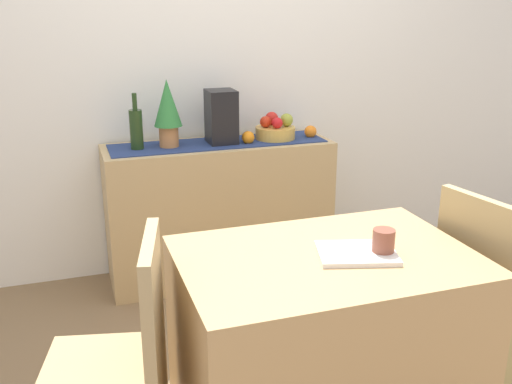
{
  "coord_description": "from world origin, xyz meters",
  "views": [
    {
      "loc": [
        -0.94,
        -2.3,
        1.62
      ],
      "look_at": [
        -0.05,
        0.35,
        0.71
      ],
      "focal_mm": 41.18,
      "sensor_mm": 36.0,
      "label": 1
    }
  ],
  "objects_px": {
    "open_book": "(357,253)",
    "chair_by_corner": "(493,332)",
    "coffee_cup": "(383,243)",
    "potted_plant": "(168,109)",
    "sideboard_console": "(220,211)",
    "fruit_bowl": "(275,133)",
    "coffee_maker": "(221,117)",
    "dining_table": "(323,343)",
    "wine_bottle": "(136,129)"
  },
  "relations": [
    {
      "from": "coffee_cup",
      "to": "open_book",
      "type": "bearing_deg",
      "value": 161.14
    },
    {
      "from": "sideboard_console",
      "to": "potted_plant",
      "type": "height_order",
      "value": "potted_plant"
    },
    {
      "from": "open_book",
      "to": "chair_by_corner",
      "type": "relative_size",
      "value": 0.31
    },
    {
      "from": "dining_table",
      "to": "open_book",
      "type": "xyz_separation_m",
      "value": [
        0.1,
        -0.04,
        0.38
      ]
    },
    {
      "from": "dining_table",
      "to": "wine_bottle",
      "type": "bearing_deg",
      "value": 108.55
    },
    {
      "from": "chair_by_corner",
      "to": "coffee_maker",
      "type": "bearing_deg",
      "value": 118.96
    },
    {
      "from": "sideboard_console",
      "to": "coffee_maker",
      "type": "relative_size",
      "value": 4.28
    },
    {
      "from": "open_book",
      "to": "chair_by_corner",
      "type": "height_order",
      "value": "chair_by_corner"
    },
    {
      "from": "potted_plant",
      "to": "coffee_cup",
      "type": "distance_m",
      "value": 1.61
    },
    {
      "from": "sideboard_console",
      "to": "dining_table",
      "type": "relative_size",
      "value": 1.23
    },
    {
      "from": "fruit_bowl",
      "to": "potted_plant",
      "type": "distance_m",
      "value": 0.66
    },
    {
      "from": "wine_bottle",
      "to": "coffee_cup",
      "type": "height_order",
      "value": "wine_bottle"
    },
    {
      "from": "dining_table",
      "to": "coffee_cup",
      "type": "height_order",
      "value": "coffee_cup"
    },
    {
      "from": "sideboard_console",
      "to": "coffee_maker",
      "type": "height_order",
      "value": "coffee_maker"
    },
    {
      "from": "coffee_cup",
      "to": "sideboard_console",
      "type": "bearing_deg",
      "value": 97.89
    },
    {
      "from": "wine_bottle",
      "to": "coffee_maker",
      "type": "relative_size",
      "value": 1.02
    },
    {
      "from": "open_book",
      "to": "fruit_bowl",
      "type": "bearing_deg",
      "value": 97.16
    },
    {
      "from": "coffee_maker",
      "to": "coffee_cup",
      "type": "xyz_separation_m",
      "value": [
        0.19,
        -1.52,
        -0.19
      ]
    },
    {
      "from": "sideboard_console",
      "to": "potted_plant",
      "type": "bearing_deg",
      "value": -180.0
    },
    {
      "from": "coffee_cup",
      "to": "chair_by_corner",
      "type": "bearing_deg",
      "value": 6.23
    },
    {
      "from": "sideboard_console",
      "to": "dining_table",
      "type": "distance_m",
      "value": 1.45
    },
    {
      "from": "chair_by_corner",
      "to": "coffee_cup",
      "type": "bearing_deg",
      "value": -173.77
    },
    {
      "from": "fruit_bowl",
      "to": "coffee_cup",
      "type": "bearing_deg",
      "value": -95.32
    },
    {
      "from": "coffee_cup",
      "to": "chair_by_corner",
      "type": "distance_m",
      "value": 0.81
    },
    {
      "from": "potted_plant",
      "to": "open_book",
      "type": "xyz_separation_m",
      "value": [
        0.41,
        -1.49,
        -0.3
      ]
    },
    {
      "from": "dining_table",
      "to": "coffee_cup",
      "type": "bearing_deg",
      "value": -20.29
    },
    {
      "from": "open_book",
      "to": "coffee_cup",
      "type": "bearing_deg",
      "value": -2.92
    },
    {
      "from": "wine_bottle",
      "to": "dining_table",
      "type": "height_order",
      "value": "wine_bottle"
    },
    {
      "from": "wine_bottle",
      "to": "chair_by_corner",
      "type": "bearing_deg",
      "value": -48.39
    },
    {
      "from": "sideboard_console",
      "to": "open_book",
      "type": "bearing_deg",
      "value": -85.32
    },
    {
      "from": "potted_plant",
      "to": "sideboard_console",
      "type": "bearing_deg",
      "value": 0.0
    },
    {
      "from": "fruit_bowl",
      "to": "coffee_maker",
      "type": "height_order",
      "value": "coffee_maker"
    },
    {
      "from": "wine_bottle",
      "to": "dining_table",
      "type": "relative_size",
      "value": 0.29
    },
    {
      "from": "fruit_bowl",
      "to": "coffee_cup",
      "type": "xyz_separation_m",
      "value": [
        -0.14,
        -1.52,
        -0.08
      ]
    },
    {
      "from": "wine_bottle",
      "to": "potted_plant",
      "type": "height_order",
      "value": "potted_plant"
    },
    {
      "from": "fruit_bowl",
      "to": "coffee_maker",
      "type": "relative_size",
      "value": 0.76
    },
    {
      "from": "wine_bottle",
      "to": "open_book",
      "type": "relative_size",
      "value": 1.12
    },
    {
      "from": "potted_plant",
      "to": "dining_table",
      "type": "bearing_deg",
      "value": -78.01
    },
    {
      "from": "fruit_bowl",
      "to": "coffee_maker",
      "type": "xyz_separation_m",
      "value": [
        -0.33,
        0.0,
        0.11
      ]
    },
    {
      "from": "chair_by_corner",
      "to": "wine_bottle",
      "type": "bearing_deg",
      "value": 131.61
    },
    {
      "from": "fruit_bowl",
      "to": "dining_table",
      "type": "relative_size",
      "value": 0.22
    },
    {
      "from": "fruit_bowl",
      "to": "open_book",
      "type": "height_order",
      "value": "fruit_bowl"
    },
    {
      "from": "fruit_bowl",
      "to": "coffee_cup",
      "type": "distance_m",
      "value": 1.52
    },
    {
      "from": "coffee_maker",
      "to": "open_book",
      "type": "distance_m",
      "value": 1.51
    },
    {
      "from": "sideboard_console",
      "to": "wine_bottle",
      "type": "bearing_deg",
      "value": 180.0
    },
    {
      "from": "coffee_maker",
      "to": "dining_table",
      "type": "bearing_deg",
      "value": -89.99
    },
    {
      "from": "coffee_maker",
      "to": "open_book",
      "type": "xyz_separation_m",
      "value": [
        0.1,
        -1.49,
        -0.24
      ]
    },
    {
      "from": "coffee_maker",
      "to": "potted_plant",
      "type": "height_order",
      "value": "potted_plant"
    },
    {
      "from": "chair_by_corner",
      "to": "fruit_bowl",
      "type": "bearing_deg",
      "value": 108.02
    },
    {
      "from": "wine_bottle",
      "to": "coffee_maker",
      "type": "xyz_separation_m",
      "value": [
        0.48,
        -0.0,
        0.03
      ]
    }
  ]
}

